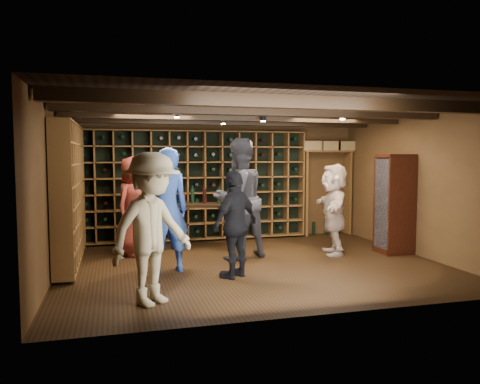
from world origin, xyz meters
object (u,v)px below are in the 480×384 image
object	(u,v)px
man_blue_shirt	(167,210)
guest_khaki	(152,229)
man_grey_suit	(239,199)
guest_red_floral	(134,206)
tasting_table	(206,209)
display_cabinet	(394,206)
guest_beige	(334,209)
guest_woman_black	(235,224)

from	to	relation	value
man_blue_shirt	guest_khaki	xyz separation A→B (m)	(-0.33, -1.50, -0.04)
man_grey_suit	guest_khaki	bearing A→B (deg)	28.03
guest_khaki	guest_red_floral	bearing A→B (deg)	54.81
guest_khaki	tasting_table	world-z (taller)	guest_khaki
display_cabinet	man_blue_shirt	xyz separation A→B (m)	(-4.10, -0.33, 0.08)
man_grey_suit	guest_beige	size ratio (longest dim) A/B	1.27
display_cabinet	guest_red_floral	world-z (taller)	display_cabinet
man_blue_shirt	guest_khaki	world-z (taller)	man_blue_shirt
guest_woman_black	man_grey_suit	bearing A→B (deg)	-143.55
display_cabinet	guest_red_floral	xyz separation A→B (m)	(-4.51, 1.02, 0.02)
guest_red_floral	man_blue_shirt	bearing A→B (deg)	-122.42
display_cabinet	guest_beige	bearing A→B (deg)	168.20
guest_woman_black	tasting_table	distance (m)	2.26
man_grey_suit	guest_khaki	size ratio (longest dim) A/B	1.14
man_blue_shirt	display_cabinet	bearing A→B (deg)	176.58
display_cabinet	guest_beige	size ratio (longest dim) A/B	1.09
man_grey_suit	guest_beige	distance (m)	1.75
guest_khaki	tasting_table	bearing A→B (deg)	31.58
display_cabinet	man_blue_shirt	size ratio (longest dim) A/B	0.94
guest_red_floral	tasting_table	bearing A→B (deg)	-35.28
man_grey_suit	guest_khaki	distance (m)	2.67
man_grey_suit	guest_red_floral	bearing A→B (deg)	-47.85
man_grey_suit	guest_red_floral	world-z (taller)	man_grey_suit
display_cabinet	guest_khaki	xyz separation A→B (m)	(-4.43, -1.83, 0.04)
guest_woman_black	tasting_table	world-z (taller)	guest_woman_black
display_cabinet	guest_khaki	size ratio (longest dim) A/B	0.98
guest_red_floral	display_cabinet	bearing A→B (deg)	-62.24
man_blue_shirt	man_grey_suit	bearing A→B (deg)	-162.19
guest_red_floral	tasting_table	xyz separation A→B (m)	(1.35, 0.34, -0.12)
display_cabinet	tasting_table	bearing A→B (deg)	156.77
man_blue_shirt	guest_woman_black	distance (m)	1.09
guest_woman_black	tasting_table	bearing A→B (deg)	-126.72
display_cabinet	guest_red_floral	bearing A→B (deg)	167.28
guest_red_floral	guest_beige	xyz separation A→B (m)	(3.44, -0.79, -0.07)
display_cabinet	man_grey_suit	xyz separation A→B (m)	(-2.81, 0.29, 0.17)
man_grey_suit	guest_beige	bearing A→B (deg)	153.10
guest_red_floral	guest_woman_black	world-z (taller)	guest_red_floral
guest_woman_black	guest_khaki	xyz separation A→B (m)	(-1.25, -0.94, 0.13)
display_cabinet	guest_woman_black	bearing A→B (deg)	-164.27
guest_beige	tasting_table	world-z (taller)	guest_beige
display_cabinet	guest_woman_black	xyz separation A→B (m)	(-3.18, -0.90, -0.09)
guest_beige	tasting_table	xyz separation A→B (m)	(-2.09, 1.14, -0.06)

